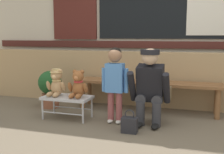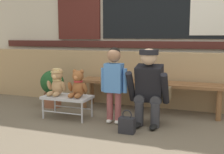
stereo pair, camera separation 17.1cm
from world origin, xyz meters
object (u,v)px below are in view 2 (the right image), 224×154
handbag_on_ground (127,125)px  adult_crouching (150,87)px  teddy_bear_with_hat (57,82)px  child_standing (114,77)px  potted_plant (52,86)px  wooden_bench_long (148,86)px  small_display_bench (67,98)px  teddy_bear_plain (78,85)px

handbag_on_ground → adult_crouching: bearing=67.1°
teddy_bear_with_hat → child_standing: 0.83m
potted_plant → child_standing: bearing=-20.8°
child_standing → handbag_on_ground: bearing=-48.7°
teddy_bear_with_hat → potted_plant: teddy_bear_with_hat is taller
wooden_bench_long → small_display_bench: size_ratio=3.28×
wooden_bench_long → child_standing: child_standing is taller
teddy_bear_with_hat → teddy_bear_plain: bearing=-0.1°
small_display_bench → handbag_on_ground: small_display_bench is taller
adult_crouching → handbag_on_ground: adult_crouching is taller
small_display_bench → teddy_bear_plain: (0.16, 0.00, 0.20)m
teddy_bear_plain → handbag_on_ground: 0.91m
adult_crouching → handbag_on_ground: 0.58m
teddy_bear_with_hat → teddy_bear_plain: size_ratio=1.00×
teddy_bear_with_hat → adult_crouching: adult_crouching is taller
teddy_bear_plain → handbag_on_ground: teddy_bear_plain is taller
teddy_bear_with_hat → potted_plant: size_ratio=0.64×
wooden_bench_long → child_standing: size_ratio=2.19×
teddy_bear_with_hat → adult_crouching: 1.27m
small_display_bench → potted_plant: 0.69m
adult_crouching → teddy_bear_with_hat: bearing=-176.2°
adult_crouching → wooden_bench_long: bearing=104.6°
child_standing → handbag_on_ground: size_ratio=3.52×
child_standing → wooden_bench_long: bearing=68.6°
teddy_bear_plain → handbag_on_ground: size_ratio=1.34×
child_standing → adult_crouching: (0.44, 0.09, -0.11)m
adult_crouching → handbag_on_ground: (-0.17, -0.39, -0.38)m
child_standing → small_display_bench: bearing=-180.0°
teddy_bear_plain → adult_crouching: (0.94, 0.08, 0.02)m
wooden_bench_long → potted_plant: 1.48m
small_display_bench → teddy_bear_with_hat: bearing=179.2°
wooden_bench_long → adult_crouching: bearing=-75.4°
small_display_bench → handbag_on_ground: bearing=-18.2°
handbag_on_ground → small_display_bench: bearing=161.8°
adult_crouching → small_display_bench: bearing=-175.5°
adult_crouching → handbag_on_ground: size_ratio=3.49×
teddy_bear_with_hat → teddy_bear_plain: same height
small_display_bench → wooden_bench_long: bearing=36.8°
teddy_bear_plain → adult_crouching: bearing=5.1°
potted_plant → teddy_bear_plain: bearing=-33.5°
handbag_on_ground → potted_plant: size_ratio=0.48×
adult_crouching → teddy_bear_plain: bearing=-174.9°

